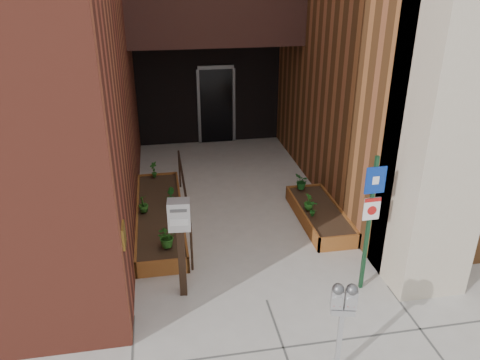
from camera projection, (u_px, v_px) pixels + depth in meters
ground at (266, 300)px, 7.19m from camera, size 80.00×80.00×0.00m
planter_left at (160, 217)px, 9.30m from camera, size 0.90×3.60×0.30m
planter_right at (320, 215)px, 9.35m from camera, size 0.80×2.20×0.30m
handrail at (184, 188)px, 9.08m from camera, size 0.04×3.34×0.90m
parking_meter at (343, 306)px, 5.48m from camera, size 0.31×0.18×1.36m
sign_post at (371, 211)px, 6.88m from camera, size 0.31×0.08×2.26m
payment_dropbox at (180, 229)px, 6.84m from camera, size 0.35×0.27×1.64m
shrub_left_a at (167, 236)px, 7.95m from camera, size 0.47×0.47×0.40m
shrub_left_b at (170, 196)px, 9.34m from camera, size 0.22×0.22×0.36m
shrub_left_c at (143, 204)px, 9.08m from camera, size 0.27×0.27×0.35m
shrub_left_d at (154, 169)px, 10.57m from camera, size 0.26×0.26×0.37m
shrub_right_a at (309, 202)px, 9.17m from camera, size 0.24×0.24×0.33m
shrub_right_b at (313, 208)px, 8.93m from camera, size 0.24×0.24×0.33m
shrub_right_c at (302, 182)px, 10.00m from camera, size 0.39×0.39×0.35m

